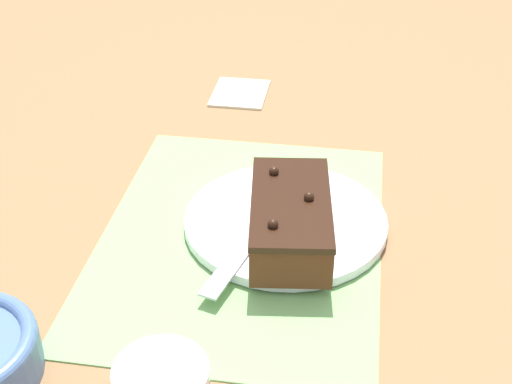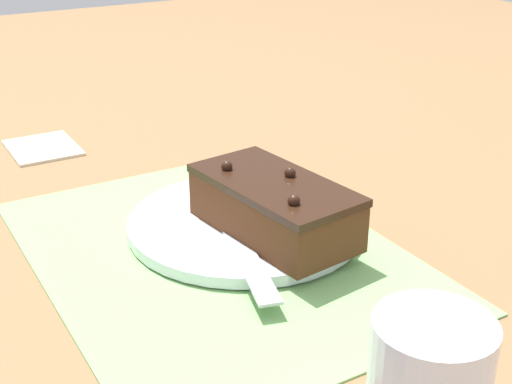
{
  "view_description": "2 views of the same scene",
  "coord_description": "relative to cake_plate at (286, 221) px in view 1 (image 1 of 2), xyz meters",
  "views": [
    {
      "loc": [
        -0.69,
        -0.13,
        0.53
      ],
      "look_at": [
        0.03,
        -0.01,
        0.05
      ],
      "focal_mm": 50.0,
      "sensor_mm": 36.0,
      "label": 1
    },
    {
      "loc": [
        -0.57,
        0.29,
        0.35
      ],
      "look_at": [
        0.07,
        -0.09,
        0.02
      ],
      "focal_mm": 50.0,
      "sensor_mm": 36.0,
      "label": 2
    }
  ],
  "objects": [
    {
      "name": "ground_plane",
      "position": [
        -0.03,
        0.05,
        -0.01
      ],
      "size": [
        3.0,
        3.0,
        0.0
      ],
      "primitive_type": "plane",
      "color": "olive"
    },
    {
      "name": "placemat_woven",
      "position": [
        -0.03,
        0.05,
        -0.01
      ],
      "size": [
        0.46,
        0.34,
        0.0
      ],
      "primitive_type": "cube",
      "color": "#7AB266",
      "rests_on": "ground_plane"
    },
    {
      "name": "cake_plate",
      "position": [
        0.0,
        0.0,
        0.0
      ],
      "size": [
        0.25,
        0.25,
        0.01
      ],
      "color": "white",
      "rests_on": "placemat_woven"
    },
    {
      "name": "chocolate_cake",
      "position": [
        -0.04,
        -0.01,
        0.03
      ],
      "size": [
        0.19,
        0.11,
        0.07
      ],
      "rotation": [
        0.0,
        0.0,
        0.13
      ],
      "color": "#512D19",
      "rests_on": "cake_plate"
    },
    {
      "name": "serving_knife",
      "position": [
        -0.02,
        0.03,
        0.01
      ],
      "size": [
        0.22,
        0.08,
        0.01
      ],
      "rotation": [
        0.0,
        0.0,
        1.3
      ],
      "color": "slate",
      "rests_on": "cake_plate"
    },
    {
      "name": "folded_napkin",
      "position": [
        0.36,
        0.12,
        -0.01
      ],
      "size": [
        0.11,
        0.09,
        0.01
      ],
      "primitive_type": "cube",
      "color": "beige",
      "rests_on": "ground_plane"
    }
  ]
}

